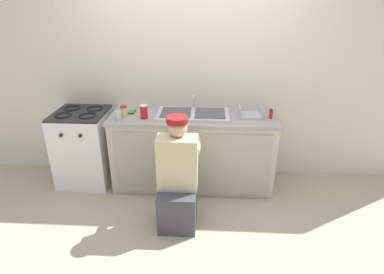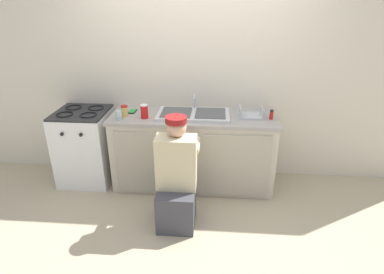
{
  "view_description": "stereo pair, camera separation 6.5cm",
  "coord_description": "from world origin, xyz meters",
  "px_view_note": "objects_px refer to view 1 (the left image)",
  "views": [
    {
      "loc": [
        0.18,
        -3.07,
        2.11
      ],
      "look_at": [
        0.0,
        0.1,
        0.7
      ],
      "focal_mm": 30.0,
      "sensor_mm": 36.0,
      "label": 1
    },
    {
      "loc": [
        0.25,
        -3.06,
        2.11
      ],
      "look_at": [
        0.0,
        0.1,
        0.7
      ],
      "focal_mm": 30.0,
      "sensor_mm": 36.0,
      "label": 2
    }
  ],
  "objects_px": {
    "spice_bottle_red": "(271,114)",
    "stove_range": "(85,147)",
    "sink_double_basin": "(193,114)",
    "plumber_person": "(178,182)",
    "water_glass": "(119,116)",
    "soda_cup_red": "(144,112)",
    "dish_rack_tray": "(250,114)",
    "condiment_jar": "(124,111)",
    "cell_phone": "(132,112)"
  },
  "relations": [
    {
      "from": "dish_rack_tray",
      "to": "stove_range",
      "type": "bearing_deg",
      "value": -179.61
    },
    {
      "from": "sink_double_basin",
      "to": "spice_bottle_red",
      "type": "height_order",
      "value": "sink_double_basin"
    },
    {
      "from": "condiment_jar",
      "to": "cell_phone",
      "type": "bearing_deg",
      "value": 73.28
    },
    {
      "from": "cell_phone",
      "to": "dish_rack_tray",
      "type": "xyz_separation_m",
      "value": [
        1.34,
        -0.06,
        0.02
      ]
    },
    {
      "from": "water_glass",
      "to": "sink_double_basin",
      "type": "bearing_deg",
      "value": 13.84
    },
    {
      "from": "stove_range",
      "to": "cell_phone",
      "type": "relative_size",
      "value": 6.42
    },
    {
      "from": "plumber_person",
      "to": "soda_cup_red",
      "type": "bearing_deg",
      "value": 124.16
    },
    {
      "from": "sink_double_basin",
      "to": "water_glass",
      "type": "bearing_deg",
      "value": -166.16
    },
    {
      "from": "stove_range",
      "to": "condiment_jar",
      "type": "height_order",
      "value": "condiment_jar"
    },
    {
      "from": "stove_range",
      "to": "soda_cup_red",
      "type": "bearing_deg",
      "value": -8.83
    },
    {
      "from": "plumber_person",
      "to": "condiment_jar",
      "type": "xyz_separation_m",
      "value": [
        -0.65,
        0.65,
        0.48
      ]
    },
    {
      "from": "stove_range",
      "to": "cell_phone",
      "type": "xyz_separation_m",
      "value": [
        0.59,
        0.07,
        0.43
      ]
    },
    {
      "from": "spice_bottle_red",
      "to": "cell_phone",
      "type": "xyz_separation_m",
      "value": [
        -1.56,
        0.12,
        -0.04
      ]
    },
    {
      "from": "spice_bottle_red",
      "to": "sink_double_basin",
      "type": "bearing_deg",
      "value": 176.82
    },
    {
      "from": "stove_range",
      "to": "sink_double_basin",
      "type": "bearing_deg",
      "value": 0.1
    },
    {
      "from": "water_glass",
      "to": "spice_bottle_red",
      "type": "bearing_deg",
      "value": 5.13
    },
    {
      "from": "cell_phone",
      "to": "sink_double_basin",
      "type": "bearing_deg",
      "value": -5.49
    },
    {
      "from": "spice_bottle_red",
      "to": "cell_phone",
      "type": "distance_m",
      "value": 1.56
    },
    {
      "from": "plumber_person",
      "to": "dish_rack_tray",
      "type": "xyz_separation_m",
      "value": [
        0.74,
        0.75,
        0.44
      ]
    },
    {
      "from": "sink_double_basin",
      "to": "plumber_person",
      "type": "relative_size",
      "value": 0.72
    },
    {
      "from": "condiment_jar",
      "to": "water_glass",
      "type": "xyz_separation_m",
      "value": [
        -0.03,
        -0.1,
        -0.01
      ]
    },
    {
      "from": "cell_phone",
      "to": "condiment_jar",
      "type": "bearing_deg",
      "value": -106.72
    },
    {
      "from": "water_glass",
      "to": "condiment_jar",
      "type": "bearing_deg",
      "value": 72.62
    },
    {
      "from": "plumber_person",
      "to": "cell_phone",
      "type": "xyz_separation_m",
      "value": [
        -0.6,
        0.81,
        0.42
      ]
    },
    {
      "from": "sink_double_basin",
      "to": "condiment_jar",
      "type": "bearing_deg",
      "value": -173.18
    },
    {
      "from": "dish_rack_tray",
      "to": "water_glass",
      "type": "bearing_deg",
      "value": -171.78
    },
    {
      "from": "water_glass",
      "to": "soda_cup_red",
      "type": "xyz_separation_m",
      "value": [
        0.26,
        0.07,
        0.03
      ]
    },
    {
      "from": "sink_double_basin",
      "to": "soda_cup_red",
      "type": "bearing_deg",
      "value": -167.02
    },
    {
      "from": "cell_phone",
      "to": "water_glass",
      "type": "distance_m",
      "value": 0.28
    },
    {
      "from": "stove_range",
      "to": "soda_cup_red",
      "type": "xyz_separation_m",
      "value": [
        0.77,
        -0.12,
        0.5
      ]
    },
    {
      "from": "condiment_jar",
      "to": "cell_phone",
      "type": "xyz_separation_m",
      "value": [
        0.05,
        0.16,
        -0.06
      ]
    },
    {
      "from": "condiment_jar",
      "to": "water_glass",
      "type": "height_order",
      "value": "condiment_jar"
    },
    {
      "from": "stove_range",
      "to": "condiment_jar",
      "type": "relative_size",
      "value": 7.02
    },
    {
      "from": "sink_double_basin",
      "to": "spice_bottle_red",
      "type": "relative_size",
      "value": 7.62
    },
    {
      "from": "water_glass",
      "to": "dish_rack_tray",
      "type": "relative_size",
      "value": 0.36
    },
    {
      "from": "plumber_person",
      "to": "soda_cup_red",
      "type": "relative_size",
      "value": 7.26
    },
    {
      "from": "spice_bottle_red",
      "to": "stove_range",
      "type": "bearing_deg",
      "value": 178.8
    },
    {
      "from": "spice_bottle_red",
      "to": "water_glass",
      "type": "distance_m",
      "value": 1.64
    },
    {
      "from": "plumber_person",
      "to": "condiment_jar",
      "type": "distance_m",
      "value": 1.03
    },
    {
      "from": "stove_range",
      "to": "plumber_person",
      "type": "distance_m",
      "value": 1.4
    },
    {
      "from": "sink_double_basin",
      "to": "dish_rack_tray",
      "type": "relative_size",
      "value": 2.86
    },
    {
      "from": "condiment_jar",
      "to": "dish_rack_tray",
      "type": "bearing_deg",
      "value": 4.18
    },
    {
      "from": "sink_double_basin",
      "to": "soda_cup_red",
      "type": "xyz_separation_m",
      "value": [
        -0.53,
        -0.12,
        0.06
      ]
    },
    {
      "from": "plumber_person",
      "to": "cell_phone",
      "type": "height_order",
      "value": "plumber_person"
    },
    {
      "from": "cell_phone",
      "to": "plumber_person",
      "type": "bearing_deg",
      "value": -53.38
    },
    {
      "from": "cell_phone",
      "to": "water_glass",
      "type": "xyz_separation_m",
      "value": [
        -0.08,
        -0.26,
        0.04
      ]
    },
    {
      "from": "sink_double_basin",
      "to": "plumber_person",
      "type": "xyz_separation_m",
      "value": [
        -0.11,
        -0.74,
        -0.43
      ]
    },
    {
      "from": "plumber_person",
      "to": "cell_phone",
      "type": "distance_m",
      "value": 1.09
    },
    {
      "from": "cell_phone",
      "to": "dish_rack_tray",
      "type": "bearing_deg",
      "value": -2.44
    },
    {
      "from": "stove_range",
      "to": "dish_rack_tray",
      "type": "height_order",
      "value": "dish_rack_tray"
    }
  ]
}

